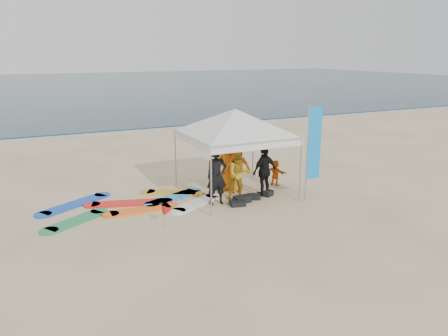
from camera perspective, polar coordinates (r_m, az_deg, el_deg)
ground at (r=12.48m, az=1.38°, el=-8.59°), size 120.00×120.00×0.00m
ocean at (r=70.57m, az=-21.50°, el=9.90°), size 160.00×84.00×0.08m
shoreline_foam at (r=29.30m, az=-14.92°, el=4.65°), size 160.00×1.20×0.01m
person_black_a at (r=14.52m, az=-0.96°, el=-1.07°), size 0.73×0.50×1.95m
person_yellow at (r=15.07m, az=1.99°, el=-0.82°), size 1.00×0.86×1.78m
person_orange_a at (r=15.78m, az=1.63°, el=0.16°), size 1.24×0.72×1.92m
person_black_b at (r=15.51m, az=5.30°, el=-0.39°), size 1.13×0.68×1.80m
person_orange_b at (r=16.14m, az=0.45°, el=0.44°), size 1.02×0.76×1.88m
person_seated at (r=16.83m, az=6.73°, el=-0.62°), size 0.57×0.97×0.99m
canopy_tent at (r=15.15m, az=1.49°, el=7.69°), size 4.67×4.67×3.52m
feather_flag at (r=15.04m, az=11.61°, el=3.00°), size 0.56×0.04×3.32m
marker_pennant at (r=12.96m, az=-7.33°, el=-5.45°), size 0.28×0.28×0.64m
gear_pile at (r=15.05m, az=3.10°, el=-4.03°), size 1.95×0.86×0.22m
surfboard_spread at (r=14.99m, az=-11.36°, el=-4.64°), size 5.84×3.18×0.07m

